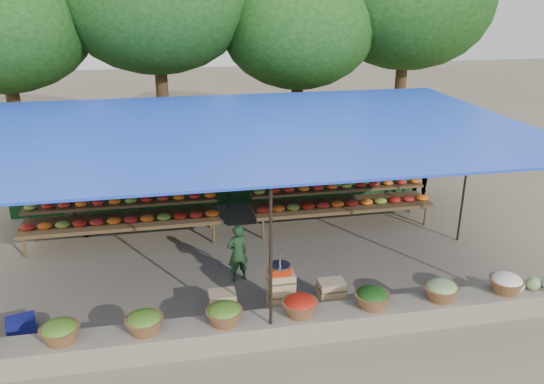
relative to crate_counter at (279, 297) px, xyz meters
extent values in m
plane|color=#685A4C|center=(-0.31, 2.04, -0.31)|extent=(60.00, 60.00, 0.00)
cube|color=#6F6A58|center=(-0.31, -0.71, -0.11)|extent=(10.60, 0.55, 0.40)
cylinder|color=black|center=(-0.31, -0.86, 1.09)|extent=(0.05, 0.05, 2.80)
cylinder|color=black|center=(4.49, 2.04, 1.09)|extent=(0.05, 0.05, 2.80)
cylinder|color=black|center=(-5.11, 4.94, 1.09)|extent=(0.05, 0.05, 2.80)
cylinder|color=black|center=(-0.31, 4.94, 1.09)|extent=(0.05, 0.05, 2.80)
cylinder|color=black|center=(4.49, 4.94, 1.09)|extent=(0.05, 0.05, 2.80)
cube|color=blue|center=(-0.31, 2.04, 2.49)|extent=(10.80, 6.60, 0.04)
cube|color=blue|center=(-0.31, 0.04, 2.31)|extent=(10.80, 2.19, 0.26)
cube|color=blue|center=(-0.31, 4.04, 2.31)|extent=(10.80, 2.19, 0.26)
cylinder|color=gray|center=(-0.31, 3.44, 1.71)|extent=(9.60, 0.01, 0.01)
ellipsoid|color=yellow|center=(-4.81, 3.44, 1.43)|extent=(0.23, 0.17, 0.30)
ellipsoid|color=yellow|center=(-4.17, 3.44, 1.43)|extent=(0.23, 0.17, 0.30)
ellipsoid|color=yellow|center=(-3.53, 3.44, 1.43)|extent=(0.23, 0.17, 0.30)
ellipsoid|color=yellow|center=(-2.88, 3.44, 1.43)|extent=(0.23, 0.17, 0.30)
ellipsoid|color=yellow|center=(-2.24, 3.44, 1.43)|extent=(0.23, 0.17, 0.30)
ellipsoid|color=yellow|center=(-1.60, 3.44, 1.43)|extent=(0.23, 0.17, 0.30)
ellipsoid|color=yellow|center=(-0.96, 3.44, 1.43)|extent=(0.23, 0.17, 0.30)
ellipsoid|color=yellow|center=(-0.31, 3.44, 1.43)|extent=(0.23, 0.17, 0.30)
ellipsoid|color=yellow|center=(0.33, 3.44, 1.43)|extent=(0.23, 0.17, 0.30)
ellipsoid|color=yellow|center=(0.97, 3.44, 1.43)|extent=(0.23, 0.17, 0.30)
ellipsoid|color=yellow|center=(1.62, 3.44, 1.43)|extent=(0.23, 0.17, 0.30)
ellipsoid|color=yellow|center=(2.26, 3.44, 1.43)|extent=(0.23, 0.17, 0.30)
ellipsoid|color=yellow|center=(2.90, 3.44, 1.43)|extent=(0.23, 0.17, 0.30)
ellipsoid|color=yellow|center=(3.54, 3.44, 1.43)|extent=(0.23, 0.17, 0.30)
ellipsoid|color=yellow|center=(4.19, 3.44, 1.43)|extent=(0.23, 0.17, 0.30)
ellipsoid|color=#4A7920|center=(-3.41, -0.71, 0.31)|extent=(0.52, 0.52, 0.23)
ellipsoid|color=#4A7920|center=(-2.21, -0.71, 0.31)|extent=(0.52, 0.52, 0.23)
ellipsoid|color=#4A7920|center=(-1.01, -0.71, 0.31)|extent=(0.52, 0.52, 0.23)
ellipsoid|color=#AB1B0E|center=(0.19, -0.71, 0.31)|extent=(0.52, 0.52, 0.23)
ellipsoid|color=#1A4512|center=(1.39, -0.71, 0.31)|extent=(0.52, 0.52, 0.23)
ellipsoid|color=#86A869|center=(2.59, -0.71, 0.31)|extent=(0.52, 0.52, 0.23)
ellipsoid|color=white|center=(3.79, -0.71, 0.31)|extent=(0.52, 0.52, 0.23)
cube|color=#18431E|center=(-0.31, 5.19, 0.94)|extent=(10.60, 0.06, 2.50)
cylinder|color=#3C2416|center=(-5.81, 7.84, 1.67)|extent=(0.36, 0.36, 3.97)
ellipsoid|color=#0E330E|center=(-5.81, 7.84, 4.15)|extent=(4.77, 4.77, 3.69)
cylinder|color=#3C2416|center=(-1.81, 8.24, 1.93)|extent=(0.36, 0.36, 4.48)
cylinder|color=#3C2416|center=(2.19, 7.94, 1.55)|extent=(0.36, 0.36, 3.71)
ellipsoid|color=#0E330E|center=(2.19, 7.94, 3.87)|extent=(4.47, 4.47, 3.45)
cylinder|color=#3C2416|center=(5.69, 8.34, 1.87)|extent=(0.36, 0.36, 4.35)
ellipsoid|color=#0E330E|center=(5.69, 8.34, 4.59)|extent=(5.24, 5.24, 4.05)
cube|color=#4F3C1F|center=(-2.81, 3.34, 0.19)|extent=(4.20, 0.95, 0.08)
cube|color=#4F3C1F|center=(-2.81, 3.64, 0.47)|extent=(4.20, 0.35, 0.06)
cylinder|color=#4F3C1F|center=(-4.76, 2.94, -0.06)|extent=(0.06, 0.06, 0.50)
cylinder|color=#4F3C1F|center=(-0.86, 2.94, -0.06)|extent=(0.06, 0.06, 0.50)
cylinder|color=#4F3C1F|center=(-4.76, 3.74, -0.06)|extent=(0.06, 0.06, 0.50)
cylinder|color=#4F3C1F|center=(-0.86, 3.74, -0.06)|extent=(0.06, 0.06, 0.50)
ellipsoid|color=red|center=(-4.71, 3.19, 0.29)|extent=(0.31, 0.26, 0.13)
ellipsoid|color=olive|center=(-4.71, 3.64, 0.56)|extent=(0.26, 0.22, 0.12)
ellipsoid|color=orange|center=(-4.36, 3.19, 0.29)|extent=(0.31, 0.26, 0.13)
ellipsoid|color=#AB1B0E|center=(-4.36, 3.64, 0.56)|extent=(0.26, 0.22, 0.12)
ellipsoid|color=olive|center=(-4.01, 3.19, 0.29)|extent=(0.31, 0.26, 0.13)
ellipsoid|color=red|center=(-4.01, 3.64, 0.56)|extent=(0.26, 0.22, 0.12)
ellipsoid|color=#AB1B0E|center=(-3.66, 3.19, 0.29)|extent=(0.31, 0.26, 0.13)
ellipsoid|color=orange|center=(-3.66, 3.64, 0.56)|extent=(0.26, 0.22, 0.12)
ellipsoid|color=red|center=(-3.31, 3.19, 0.29)|extent=(0.31, 0.26, 0.13)
ellipsoid|color=red|center=(-3.31, 3.64, 0.56)|extent=(0.26, 0.22, 0.12)
ellipsoid|color=orange|center=(-2.96, 3.19, 0.29)|extent=(0.31, 0.26, 0.13)
ellipsoid|color=orange|center=(-2.96, 3.64, 0.56)|extent=(0.26, 0.22, 0.12)
ellipsoid|color=red|center=(-2.61, 3.19, 0.29)|extent=(0.31, 0.26, 0.13)
ellipsoid|color=olive|center=(-2.61, 3.64, 0.56)|extent=(0.26, 0.22, 0.12)
ellipsoid|color=orange|center=(-2.26, 3.19, 0.29)|extent=(0.31, 0.26, 0.13)
ellipsoid|color=#AB1B0E|center=(-2.26, 3.64, 0.56)|extent=(0.26, 0.22, 0.12)
ellipsoid|color=olive|center=(-1.91, 3.19, 0.29)|extent=(0.31, 0.26, 0.13)
ellipsoid|color=red|center=(-1.91, 3.64, 0.56)|extent=(0.26, 0.22, 0.12)
ellipsoid|color=#AB1B0E|center=(-1.56, 3.19, 0.29)|extent=(0.31, 0.26, 0.13)
ellipsoid|color=orange|center=(-1.56, 3.64, 0.56)|extent=(0.26, 0.22, 0.12)
ellipsoid|color=red|center=(-1.21, 3.19, 0.29)|extent=(0.31, 0.26, 0.13)
ellipsoid|color=red|center=(-1.21, 3.64, 0.56)|extent=(0.26, 0.22, 0.12)
ellipsoid|color=orange|center=(-0.86, 3.19, 0.29)|extent=(0.31, 0.26, 0.13)
ellipsoid|color=orange|center=(-0.86, 3.64, 0.56)|extent=(0.26, 0.22, 0.12)
cube|color=#4F3C1F|center=(2.19, 3.34, 0.19)|extent=(4.20, 0.95, 0.08)
cube|color=#4F3C1F|center=(2.19, 3.64, 0.47)|extent=(4.20, 0.35, 0.06)
cylinder|color=#4F3C1F|center=(0.24, 2.94, -0.06)|extent=(0.06, 0.06, 0.50)
cylinder|color=#4F3C1F|center=(4.14, 2.94, -0.06)|extent=(0.06, 0.06, 0.50)
cylinder|color=#4F3C1F|center=(0.24, 3.74, -0.06)|extent=(0.06, 0.06, 0.50)
cylinder|color=#4F3C1F|center=(4.14, 3.74, -0.06)|extent=(0.06, 0.06, 0.50)
ellipsoid|color=red|center=(0.29, 3.19, 0.29)|extent=(0.31, 0.26, 0.13)
ellipsoid|color=olive|center=(0.29, 3.64, 0.56)|extent=(0.26, 0.22, 0.12)
ellipsoid|color=orange|center=(0.64, 3.19, 0.29)|extent=(0.31, 0.26, 0.13)
ellipsoid|color=#AB1B0E|center=(0.64, 3.64, 0.56)|extent=(0.26, 0.22, 0.12)
ellipsoid|color=olive|center=(0.99, 3.19, 0.29)|extent=(0.31, 0.26, 0.13)
ellipsoid|color=red|center=(0.99, 3.64, 0.56)|extent=(0.26, 0.22, 0.12)
ellipsoid|color=#AB1B0E|center=(1.34, 3.19, 0.29)|extent=(0.31, 0.26, 0.13)
ellipsoid|color=orange|center=(1.34, 3.64, 0.56)|extent=(0.26, 0.22, 0.12)
ellipsoid|color=red|center=(1.69, 3.19, 0.29)|extent=(0.31, 0.26, 0.13)
ellipsoid|color=red|center=(1.69, 3.64, 0.56)|extent=(0.26, 0.22, 0.12)
ellipsoid|color=orange|center=(2.04, 3.19, 0.29)|extent=(0.31, 0.26, 0.13)
ellipsoid|color=orange|center=(2.04, 3.64, 0.56)|extent=(0.26, 0.22, 0.12)
ellipsoid|color=red|center=(2.39, 3.19, 0.29)|extent=(0.31, 0.26, 0.13)
ellipsoid|color=olive|center=(2.39, 3.64, 0.56)|extent=(0.26, 0.22, 0.12)
ellipsoid|color=orange|center=(2.74, 3.19, 0.29)|extent=(0.31, 0.26, 0.13)
ellipsoid|color=#AB1B0E|center=(2.74, 3.64, 0.56)|extent=(0.26, 0.22, 0.12)
ellipsoid|color=olive|center=(3.09, 3.19, 0.29)|extent=(0.31, 0.26, 0.13)
ellipsoid|color=red|center=(3.09, 3.64, 0.56)|extent=(0.26, 0.22, 0.12)
ellipsoid|color=#AB1B0E|center=(3.44, 3.19, 0.29)|extent=(0.31, 0.26, 0.13)
ellipsoid|color=orange|center=(3.44, 3.64, 0.56)|extent=(0.26, 0.22, 0.12)
ellipsoid|color=red|center=(3.79, 3.19, 0.29)|extent=(0.31, 0.26, 0.13)
ellipsoid|color=red|center=(3.79, 3.64, 0.56)|extent=(0.26, 0.22, 0.12)
ellipsoid|color=orange|center=(4.14, 3.19, 0.29)|extent=(0.31, 0.26, 0.13)
ellipsoid|color=orange|center=(4.14, 3.64, 0.56)|extent=(0.26, 0.22, 0.12)
cube|color=tan|center=(-0.97, 0.00, -0.19)|extent=(0.45, 0.34, 0.25)
cube|color=tan|center=(-0.97, 0.00, 0.07)|extent=(0.45, 0.34, 0.25)
cube|color=tan|center=(0.03, 0.00, -0.19)|extent=(0.45, 0.34, 0.25)
cube|color=tan|center=(0.03, 0.00, 0.07)|extent=(0.45, 0.34, 0.25)
cube|color=tan|center=(0.03, 0.00, 0.33)|extent=(0.45, 0.34, 0.25)
cube|color=tan|center=(0.93, 0.00, -0.19)|extent=(0.45, 0.34, 0.25)
cube|color=tan|center=(0.93, 0.00, 0.07)|extent=(0.45, 0.34, 0.25)
cube|color=red|center=(0.01, 0.00, 0.53)|extent=(0.33, 0.29, 0.13)
cylinder|color=gray|center=(0.01, 0.00, 0.61)|extent=(0.35, 0.35, 0.03)
cylinder|color=gray|center=(0.01, 0.00, 0.71)|extent=(0.03, 0.03, 0.24)
imported|color=#1C3E1E|center=(-0.55, 1.24, 0.26)|extent=(0.48, 0.38, 1.14)
imported|color=slate|center=(-3.84, 3.82, 0.48)|extent=(0.91, 0.80, 1.58)
imported|color=slate|center=(0.79, 4.46, 0.55)|extent=(1.22, 0.85, 1.72)
imported|color=slate|center=(4.64, 4.34, 0.57)|extent=(1.06, 0.48, 1.77)
cube|color=navy|center=(-3.50, -0.23, -0.18)|extent=(0.49, 0.38, 0.27)
cube|color=navy|center=(-4.24, 0.25, -0.18)|extent=(0.51, 0.42, 0.26)
camera|label=1|loc=(-1.61, -7.66, 4.90)|focal=35.00mm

